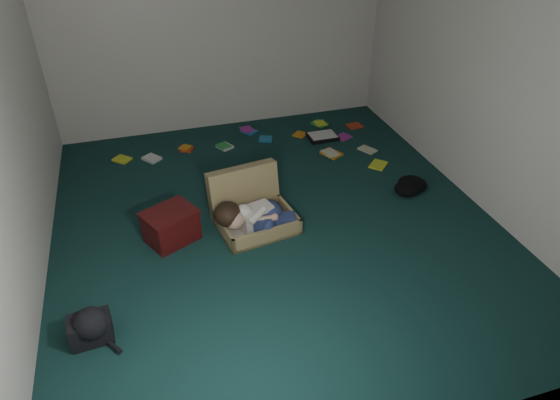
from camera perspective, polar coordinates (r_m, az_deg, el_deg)
floor at (r=4.69m, az=-0.54°, el=-2.57°), size 4.50×4.50×0.00m
wall_back at (r=6.15m, az=-6.96°, el=19.66°), size 4.50×0.00×4.50m
wall_front at (r=2.28m, az=15.77°, el=-8.34°), size 4.50×0.00×4.50m
wall_left at (r=4.02m, az=-29.38°, el=7.75°), size 0.00×4.50×4.50m
wall_right at (r=4.97m, az=22.80°, el=13.91°), size 0.00×4.50×4.50m
suitcase at (r=4.62m, az=-3.29°, el=-1.02°), size 0.77×0.75×0.50m
person at (r=4.45m, az=-3.00°, el=-1.85°), size 0.75×0.36×0.31m
maroon_bin at (r=4.50m, az=-12.37°, el=-2.89°), size 0.54×0.50×0.30m
backpack at (r=3.82m, az=-20.84°, el=-13.55°), size 0.37×0.31×0.21m
clothing_pile at (r=5.27m, az=15.27°, el=1.50°), size 0.48×0.43×0.13m
paper_tray at (r=6.19m, az=4.89°, el=7.25°), size 0.35×0.27×0.05m
book_scatter at (r=6.03m, az=-0.26°, el=6.46°), size 3.09×1.46×0.02m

